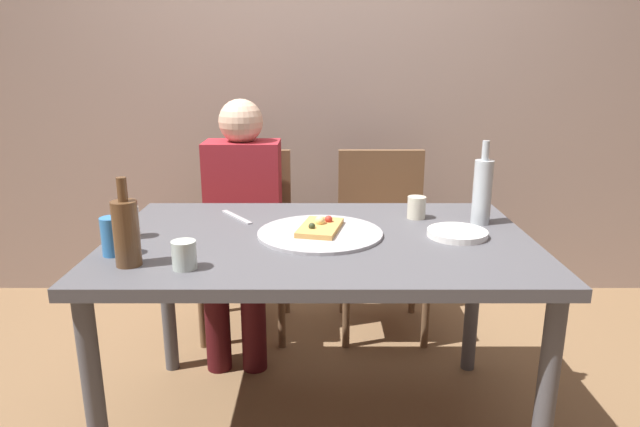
{
  "coord_description": "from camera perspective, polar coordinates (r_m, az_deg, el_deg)",
  "views": [
    {
      "loc": [
        -0.0,
        -1.82,
        1.35
      ],
      "look_at": [
        -0.0,
        0.12,
        0.8
      ],
      "focal_mm": 30.95,
      "sensor_mm": 36.0,
      "label": 1
    }
  ],
  "objects": [
    {
      "name": "guest_in_sweater",
      "position": [
        2.65,
        -8.03,
        0.06
      ],
      "size": [
        0.36,
        0.56,
        1.17
      ],
      "rotation": [
        0.0,
        0.0,
        3.14
      ],
      "color": "maroon",
      "rests_on": "ground_plane"
    },
    {
      "name": "pizza_tray",
      "position": [
        1.92,
        -0.0,
        -2.06
      ],
      "size": [
        0.44,
        0.44,
        0.01
      ],
      "primitive_type": "cylinder",
      "color": "#ADADB2",
      "rests_on": "dining_table"
    },
    {
      "name": "chair_right",
      "position": [
        2.82,
        6.49,
        -1.62
      ],
      "size": [
        0.44,
        0.44,
        0.9
      ],
      "rotation": [
        0.0,
        0.0,
        3.14
      ],
      "color": "brown",
      "rests_on": "ground_plane"
    },
    {
      "name": "tumbler_near",
      "position": [
        1.99,
        -18.98,
        -0.87
      ],
      "size": [
        0.07,
        0.07,
        0.11
      ],
      "primitive_type": "cylinder",
      "color": "beige",
      "rests_on": "dining_table"
    },
    {
      "name": "beer_bottle",
      "position": [
        2.12,
        16.53,
        2.29
      ],
      "size": [
        0.07,
        0.07,
        0.31
      ],
      "color": "#B2BCC1",
      "rests_on": "dining_table"
    },
    {
      "name": "wine_glass",
      "position": [
        1.66,
        -13.74,
        -4.18
      ],
      "size": [
        0.07,
        0.07,
        0.08
      ],
      "primitive_type": "cylinder",
      "color": "#B7C6BC",
      "rests_on": "dining_table"
    },
    {
      "name": "wine_bottle",
      "position": [
        1.71,
        -19.28,
        -1.76
      ],
      "size": [
        0.08,
        0.08,
        0.27
      ],
      "color": "brown",
      "rests_on": "dining_table"
    },
    {
      "name": "tumbler_far",
      "position": [
        2.15,
        10.04,
        0.62
      ],
      "size": [
        0.07,
        0.07,
        0.09
      ],
      "primitive_type": "cylinder",
      "color": "beige",
      "rests_on": "dining_table"
    },
    {
      "name": "ground_plane",
      "position": [
        2.26,
        0.1,
        -20.88
      ],
      "size": [
        8.0,
        8.0,
        0.0
      ],
      "primitive_type": "plane",
      "color": "brown"
    },
    {
      "name": "plate_stack",
      "position": [
        1.96,
        14.13,
        -2.03
      ],
      "size": [
        0.21,
        0.21,
        0.02
      ],
      "primitive_type": "cylinder",
      "color": "white",
      "rests_on": "dining_table"
    },
    {
      "name": "chair_left",
      "position": [
        2.83,
        -7.52,
        -1.62
      ],
      "size": [
        0.44,
        0.44,
        0.9
      ],
      "rotation": [
        0.0,
        0.0,
        3.14
      ],
      "color": "brown",
      "rests_on": "ground_plane"
    },
    {
      "name": "soda_can",
      "position": [
        1.83,
        -20.6,
        -2.23
      ],
      "size": [
        0.07,
        0.07,
        0.12
      ],
      "primitive_type": "cylinder",
      "color": "#337AC1",
      "rests_on": "dining_table"
    },
    {
      "name": "pizza_slice_last",
      "position": [
        1.94,
        0.15,
        -1.38
      ],
      "size": [
        0.18,
        0.24,
        0.05
      ],
      "color": "tan",
      "rests_on": "pizza_tray"
    },
    {
      "name": "table_knife",
      "position": [
        2.16,
        -8.51,
        -0.36
      ],
      "size": [
        0.14,
        0.19,
        0.01
      ],
      "primitive_type": "cube",
      "rotation": [
        0.0,
        0.0,
        2.18
      ],
      "color": "#B7B7BC",
      "rests_on": "dining_table"
    },
    {
      "name": "dining_table",
      "position": [
        1.94,
        0.11,
        -4.66
      ],
      "size": [
        1.45,
        0.92,
        0.75
      ],
      "color": "#4C4C51",
      "rests_on": "ground_plane"
    },
    {
      "name": "back_wall",
      "position": [
        3.17,
        0.07,
        14.81
      ],
      "size": [
        6.0,
        0.1,
        2.6
      ],
      "primitive_type": "cube",
      "color": "gray",
      "rests_on": "ground_plane"
    }
  ]
}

